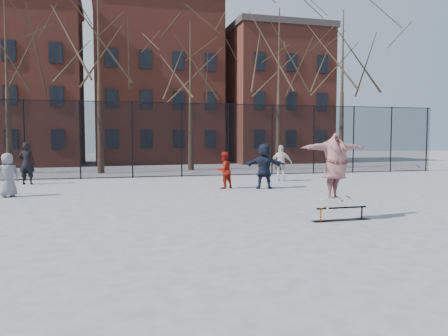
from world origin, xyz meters
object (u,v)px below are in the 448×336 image
object	(u,v)px
skateboard	(335,205)
bystander_red	(224,170)
skate_rail	(342,215)
bystander_grey	(8,175)
bystander_white	(281,163)
skater	(335,171)
bystander_black	(27,163)
bystander_navy	(264,166)

from	to	relation	value
skateboard	bystander_red	xyz separation A→B (m)	(-0.88, 7.56, 0.37)
bystander_red	skateboard	bearing A→B (deg)	71.07
skate_rail	skateboard	world-z (taller)	skateboard
bystander_grey	bystander_white	xyz separation A→B (m)	(11.58, 2.74, 0.09)
bystander_red	bystander_grey	bearing A→B (deg)	-21.80
skater	bystander_black	bearing A→B (deg)	116.58
skate_rail	skateboard	xyz separation A→B (m)	(-0.20, 0.00, 0.26)
bystander_black	bystander_navy	world-z (taller)	bystander_black
bystander_grey	bystander_white	distance (m)	11.90
skateboard	skater	xyz separation A→B (m)	(0.00, 0.00, 0.87)
bystander_grey	bystander_black	distance (m)	4.36
bystander_red	bystander_navy	xyz separation A→B (m)	(1.59, -0.49, 0.18)
skate_rail	bystander_navy	distance (m)	7.14
bystander_black	bystander_white	bearing A→B (deg)	-176.46
skate_rail	bystander_red	world-z (taller)	bystander_red
skate_rail	skater	world-z (taller)	skater
skateboard	bystander_black	bearing A→B (deg)	128.54
bystander_black	bystander_white	size ratio (longest dim) A/B	1.09
bystander_grey	bystander_navy	world-z (taller)	bystander_navy
skater	bystander_red	bearing A→B (deg)	84.67
skateboard	bystander_grey	xyz separation A→B (m)	(-8.99, 7.03, 0.39)
skateboard	bystander_white	bearing A→B (deg)	75.17
skater	bystander_white	distance (m)	10.12
bystander_black	bystander_navy	size ratio (longest dim) A/B	1.02
bystander_black	bystander_navy	bearing A→B (deg)	167.64
bystander_grey	bystander_white	size ratio (longest dim) A/B	0.90
skater	bystander_navy	bearing A→B (deg)	72.31
skate_rail	bystander_white	distance (m)	10.09
skater	bystander_grey	bearing A→B (deg)	130.02
skater	bystander_red	xyz separation A→B (m)	(-0.88, 7.56, -0.51)
skateboard	bystander_white	distance (m)	10.12
skateboard	bystander_white	size ratio (longest dim) A/B	0.45
skater	bystander_white	bearing A→B (deg)	63.21
skate_rail	bystander_black	bearing A→B (deg)	129.15
bystander_white	bystander_navy	bearing A→B (deg)	81.00
skate_rail	bystander_navy	xyz separation A→B (m)	(0.51, 7.08, 0.80)
bystander_red	bystander_navy	distance (m)	1.67
skateboard	bystander_grey	world-z (taller)	bystander_grey
skate_rail	bystander_grey	bearing A→B (deg)	142.59
bystander_navy	bystander_red	bearing A→B (deg)	0.04
skate_rail	bystander_red	distance (m)	7.66
bystander_grey	bystander_black	size ratio (longest dim) A/B	0.82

